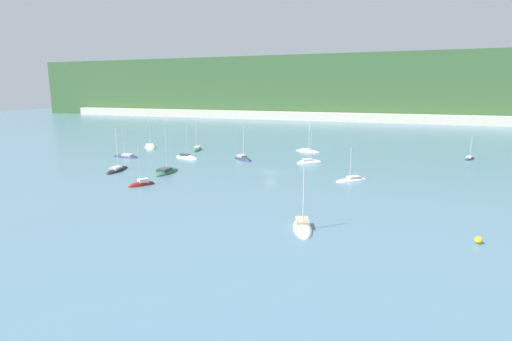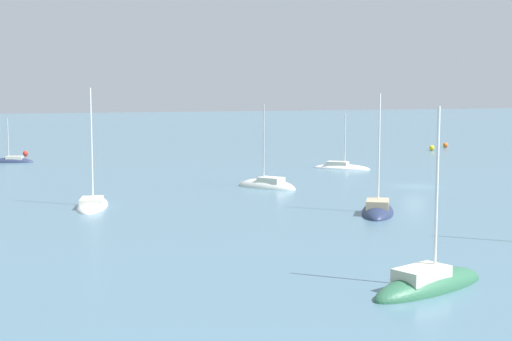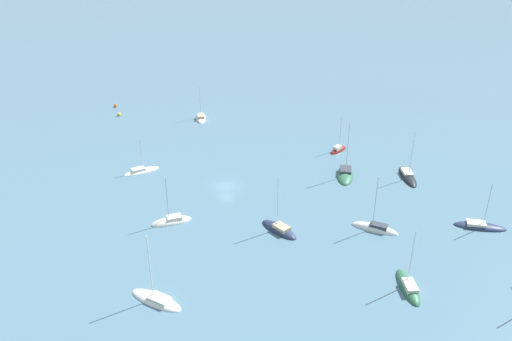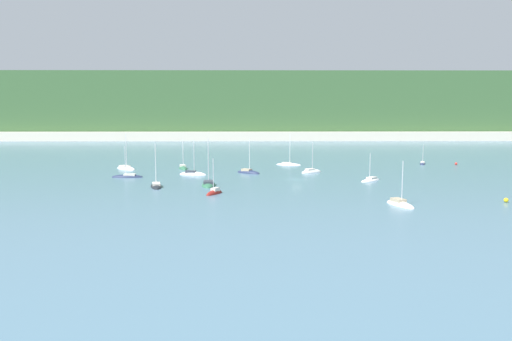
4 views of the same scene
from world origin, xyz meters
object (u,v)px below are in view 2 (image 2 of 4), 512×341
Objects in this scene: sailboat_2 at (378,212)px; sailboat_11 at (11,162)px; mooring_buoy_0 at (445,145)px; mooring_buoy_2 at (25,153)px; sailboat_3 at (429,287)px; mooring_buoy_1 at (432,148)px; sailboat_10 at (341,168)px; sailboat_6 at (92,206)px; sailboat_7 at (267,187)px.

sailboat_2 is 60.19m from sailboat_11.
sailboat_2 is 73.02m from mooring_buoy_0.
mooring_buoy_0 is 1.08× the size of mooring_buoy_2.
sailboat_3 reaches higher than mooring_buoy_1.
sailboat_10 reaches higher than mooring_buoy_0.
mooring_buoy_1 is (-6.61, -65.83, 0.36)m from sailboat_11.
sailboat_3 is 0.92× the size of sailboat_6.
mooring_buoy_1 is (49.31, -43.57, 0.34)m from sailboat_2.
sailboat_3 is at bearing 134.35° from sailboat_7.
sailboat_10 is at bearing -135.87° from mooring_buoy_2.
sailboat_6 is at bearing 179.54° from mooring_buoy_2.
sailboat_10 reaches higher than mooring_buoy_1.
sailboat_10 is at bearing 123.53° from mooring_buoy_0.
sailboat_6 reaches higher than sailboat_10.
sailboat_2 is 33.75m from sailboat_10.
mooring_buoy_1 is 64.98m from mooring_buoy_2.
sailboat_11 is at bearing 83.65° from sailboat_3.
sailboat_6 is 80.67m from mooring_buoy_0.
sailboat_6 is at bearing 120.47° from mooring_buoy_0.
sailboat_11 is (43.37, 2.48, -0.01)m from sailboat_6.
sailboat_2 reaches higher than sailboat_11.
sailboat_6 is (12.55, 19.78, -0.01)m from sailboat_2.
mooring_buoy_2 is at bearing 52.20° from sailboat_2.
mooring_buoy_1 is at bearing 123.88° from mooring_buoy_0.
mooring_buoy_0 is at bearing -42.40° from sailboat_6.
sailboat_2 is at bearing 152.07° from sailboat_7.
mooring_buoy_0 is at bearing -161.01° from sailboat_11.
sailboat_2 is at bearing 132.66° from sailboat_11.
mooring_buoy_0 is (53.46, -49.74, 0.34)m from sailboat_2.
mooring_buoy_0 is (23.14, -34.92, 0.35)m from sailboat_10.
mooring_buoy_2 is (65.55, 19.35, 0.31)m from sailboat_2.
sailboat_6 is at bearing 72.81° from sailboat_7.
sailboat_10 is 49.09m from mooring_buoy_2.
sailboat_6 is (31.90, 9.77, -0.01)m from sailboat_3.
sailboat_11 is 7.74× the size of mooring_buoy_0.
sailboat_6 is 1.14× the size of sailboat_7.
sailboat_6 reaches higher than mooring_buoy_2.
mooring_buoy_0 is 70.15m from mooring_buoy_2.
sailboat_3 is at bearing -173.72° from mooring_buoy_2.
sailboat_6 is 13.02× the size of mooring_buoy_2.
sailboat_10 is 1.10× the size of sailboat_11.
mooring_buoy_1 is at bearing -42.75° from sailboat_6.
sailboat_3 is 94.19m from mooring_buoy_0.
mooring_buoy_1 is 1.07× the size of mooring_buoy_2.
mooring_buoy_2 is at bearing -12.08° from sailboat_7.
sailboat_10 is 34.45m from mooring_buoy_1.
sailboat_10 is 45.07m from sailboat_11.
sailboat_11 is 8.38× the size of mooring_buoy_2.
sailboat_7 is 43.62m from sailboat_11.
sailboat_11 is at bearing 88.04° from mooring_buoy_0.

